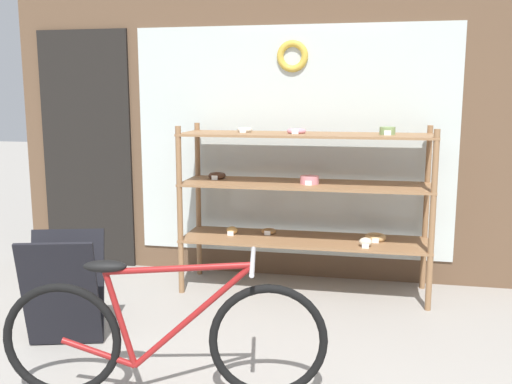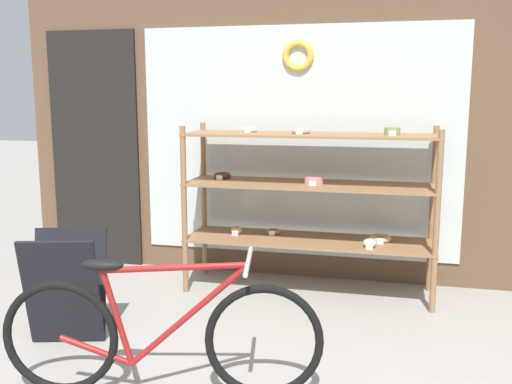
% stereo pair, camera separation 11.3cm
% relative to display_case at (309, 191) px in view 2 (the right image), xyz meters
% --- Properties ---
extents(storefront_facade, '(4.50, 0.13, 3.52)m').
position_rel_display_case_xyz_m(storefront_facade, '(-0.40, 0.40, 0.89)').
color(storefront_facade, brown).
rests_on(storefront_facade, ground_plane).
extents(display_case, '(1.92, 0.53, 1.31)m').
position_rel_display_case_xyz_m(display_case, '(0.00, 0.00, 0.00)').
color(display_case, '#8E6642').
rests_on(display_case, ground_plane).
extents(bicycle, '(1.65, 0.49, 0.74)m').
position_rel_display_case_xyz_m(bicycle, '(-0.52, -1.76, -0.48)').
color(bicycle, black).
rests_on(bicycle, ground_plane).
extents(sandwich_board, '(0.54, 0.48, 0.69)m').
position_rel_display_case_xyz_m(sandwich_board, '(-1.34, -1.29, -0.46)').
color(sandwich_board, black).
rests_on(sandwich_board, ground_plane).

